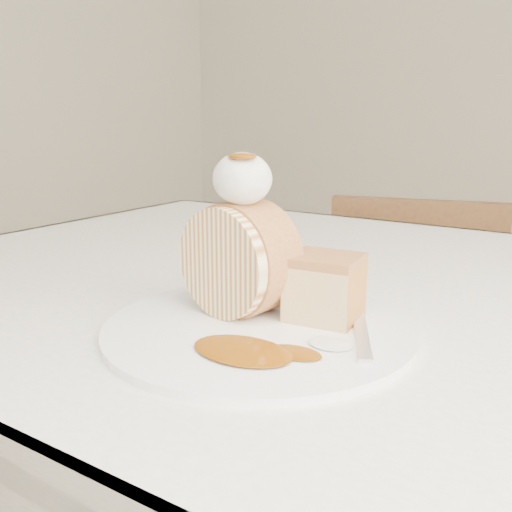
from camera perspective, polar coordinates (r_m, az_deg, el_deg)
The scene contains 10 objects.
table at distance 0.74m, azimuth 12.80°, elevation -9.97°, with size 1.40×0.90×0.75m.
chair_far at distance 1.44m, azimuth 15.29°, elevation -7.38°, with size 0.45×0.45×0.78m.
plate at distance 0.56m, azimuth 0.30°, elevation -7.20°, with size 0.30×0.30×0.01m, color white.
roulade_slice at distance 0.58m, azimuth -1.72°, elevation -0.34°, with size 0.11×0.11×0.06m, color #FBEBAF.
cake_chunk at distance 0.57m, azimuth 6.87°, elevation -3.56°, with size 0.07×0.06×0.06m, color #A8733F.
whipped_cream at distance 0.56m, azimuth -1.38°, elevation 7.72°, with size 0.06×0.06×0.05m, color white.
caramel_drizzle at distance 0.54m, azimuth -1.39°, elevation 10.59°, with size 0.03×0.02×0.01m, color #703604.
caramel_pool at distance 0.49m, azimuth -1.39°, elevation -9.41°, with size 0.09×0.06×0.00m, color #703604, non-canonical shape.
fork at distance 0.54m, azimuth 10.47°, elevation -7.54°, with size 0.02×0.18×0.00m, color silver.
spoon at distance 0.61m, azimuth -9.07°, elevation -5.66°, with size 0.02×0.14×0.00m, color silver.
Camera 1 is at (0.22, -0.44, 0.95)m, focal length 40.00 mm.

